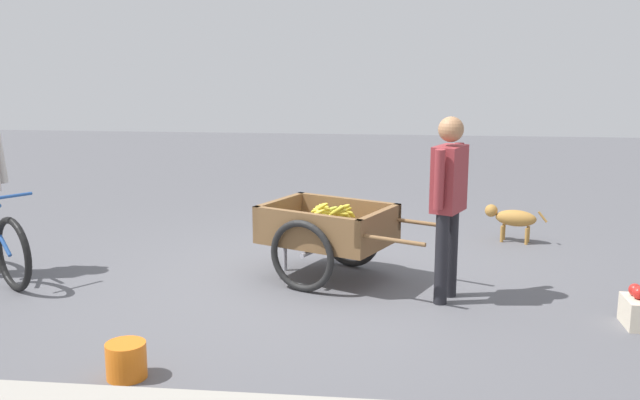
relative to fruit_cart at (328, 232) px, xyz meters
name	(u,v)px	position (x,y,z in m)	size (l,w,h in m)	color
ground_plane	(315,281)	(0.11, 0.11, -0.44)	(24.00, 24.00, 0.00)	#56565B
fruit_cart	(328,232)	(0.00, 0.00, 0.00)	(1.82, 1.38, 0.74)	brown
vendor_person	(449,193)	(-1.04, 0.48, 0.48)	(0.32, 0.54, 1.54)	black
dog	(512,218)	(-1.88, -1.52, -0.17)	(0.65, 0.31, 0.40)	#AD7A38
plastic_bucket	(126,360)	(1.08, 2.20, -0.32)	(0.26, 0.26, 0.23)	orange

